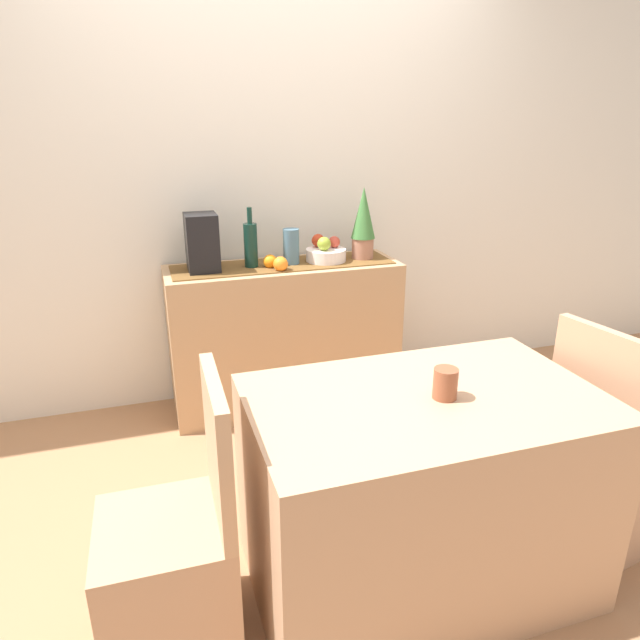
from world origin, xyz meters
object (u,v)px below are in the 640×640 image
at_px(dining_table, 419,491).
at_px(chair_by_corner, 610,473).
at_px(chair_near_window, 173,571).
at_px(fruit_bowl, 326,255).
at_px(wine_bottle, 251,245).
at_px(coffee_cup, 445,383).
at_px(potted_plant, 363,222).
at_px(sideboard_console, 285,336).
at_px(ceramic_vase, 291,247).
at_px(coffee_maker, 202,243).

distance_m(dining_table, chair_by_corner, 0.85).
bearing_deg(chair_near_window, dining_table, 0.02).
distance_m(fruit_bowl, chair_by_corner, 1.73).
xyz_separation_m(wine_bottle, coffee_cup, (0.34, -1.48, -0.16)).
xyz_separation_m(fruit_bowl, potted_plant, (0.22, 0.00, 0.17)).
distance_m(potted_plant, dining_table, 1.64).
height_order(fruit_bowl, chair_by_corner, fruit_bowl).
bearing_deg(sideboard_console, ceramic_vase, 0.00).
bearing_deg(coffee_cup, chair_by_corner, 1.67).
xyz_separation_m(wine_bottle, chair_near_window, (-0.56, -1.45, -0.69)).
distance_m(sideboard_console, fruit_bowl, 0.52).
bearing_deg(coffee_maker, wine_bottle, 0.00).
xyz_separation_m(coffee_cup, chair_by_corner, (0.79, 0.02, -0.53)).
relative_size(sideboard_console, coffee_cup, 12.48).
distance_m(wine_bottle, coffee_cup, 1.52).
distance_m(coffee_maker, coffee_cup, 1.60).
bearing_deg(coffee_maker, ceramic_vase, 0.00).
height_order(fruit_bowl, dining_table, fruit_bowl).
xyz_separation_m(ceramic_vase, chair_by_corner, (0.91, -1.45, -0.66)).
distance_m(dining_table, coffee_cup, 0.42).
bearing_deg(chair_by_corner, coffee_cup, -178.33).
distance_m(fruit_bowl, wine_bottle, 0.43).
distance_m(wine_bottle, chair_near_window, 1.70).
distance_m(chair_near_window, chair_by_corner, 1.68).
bearing_deg(chair_near_window, wine_bottle, 69.00).
xyz_separation_m(fruit_bowl, coffee_cup, (-0.08, -1.48, -0.08)).
xyz_separation_m(chair_near_window, chair_by_corner, (1.68, -0.00, 0.00)).
xyz_separation_m(potted_plant, coffee_cup, (-0.30, -1.48, -0.25)).
distance_m(coffee_maker, potted_plant, 0.89).
distance_m(sideboard_console, chair_by_corner, 1.74).
distance_m(coffee_maker, chair_near_window, 1.65).
height_order(wine_bottle, coffee_cup, wine_bottle).
relative_size(dining_table, chair_by_corner, 1.28).
bearing_deg(potted_plant, fruit_bowl, 180.00).
bearing_deg(coffee_maker, chair_by_corner, -46.51).
bearing_deg(coffee_cup, ceramic_vase, 94.44).
bearing_deg(ceramic_vase, coffee_maker, 180.00).
relative_size(wine_bottle, dining_table, 0.28).
height_order(sideboard_console, coffee_cup, coffee_cup).
xyz_separation_m(sideboard_console, coffee_maker, (-0.43, 0.00, 0.56)).
bearing_deg(sideboard_console, coffee_cup, -83.79).
bearing_deg(sideboard_console, fruit_bowl, 0.00).
bearing_deg(coffee_cup, coffee_maker, 111.70).
height_order(coffee_maker, ceramic_vase, coffee_maker).
bearing_deg(fruit_bowl, chair_by_corner, -64.04).
bearing_deg(chair_by_corner, wine_bottle, 127.78).
bearing_deg(potted_plant, ceramic_vase, 180.00).
xyz_separation_m(ceramic_vase, dining_table, (0.06, -1.45, -0.56)).
distance_m(wine_bottle, dining_table, 1.59).
bearing_deg(wine_bottle, dining_table, -78.90).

